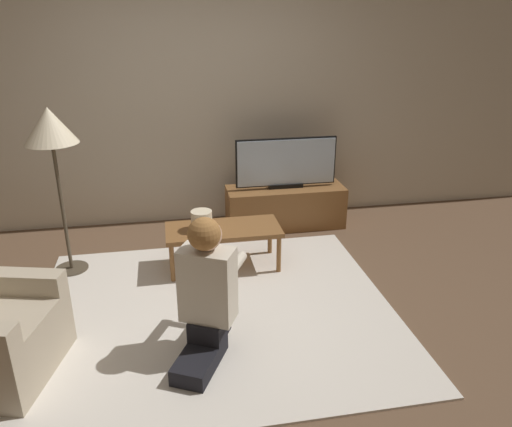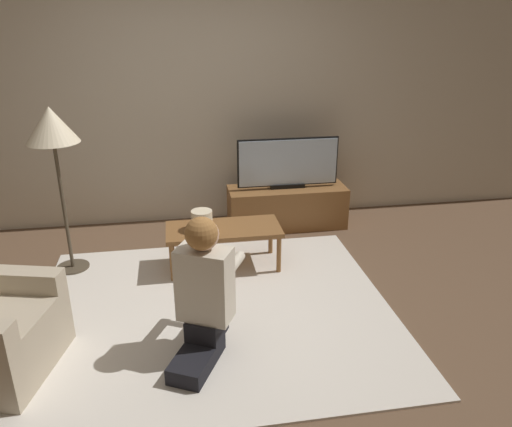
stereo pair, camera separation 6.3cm
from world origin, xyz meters
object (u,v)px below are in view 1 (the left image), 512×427
(coffee_table, at_px, (223,232))
(table_lamp, at_px, (202,219))
(floor_lamp, at_px, (51,134))
(tv, at_px, (286,163))
(person_kneeling, at_px, (207,288))

(coffee_table, distance_m, table_lamp, 0.23)
(coffee_table, height_order, floor_lamp, floor_lamp)
(tv, distance_m, floor_lamp, 2.22)
(coffee_table, relative_size, table_lamp, 5.46)
(person_kneeling, height_order, table_lamp, person_kneeling)
(tv, relative_size, table_lamp, 5.74)
(tv, distance_m, table_lamp, 1.25)
(coffee_table, xyz_separation_m, person_kneeling, (-0.25, -1.17, 0.15))
(tv, height_order, floor_lamp, floor_lamp)
(tv, distance_m, coffee_table, 1.15)
(coffee_table, height_order, table_lamp, table_lamp)
(tv, bearing_deg, coffee_table, -132.76)
(coffee_table, relative_size, person_kneeling, 1.03)
(floor_lamp, height_order, table_lamp, floor_lamp)
(floor_lamp, bearing_deg, table_lamp, -9.58)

